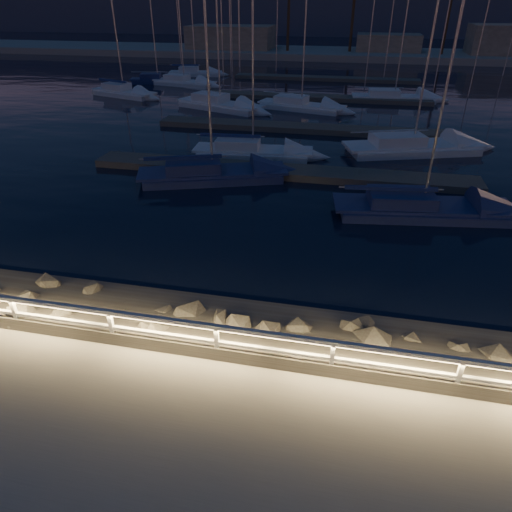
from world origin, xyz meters
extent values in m
plane|color=gray|center=(0.00, 0.00, 0.00)|extent=(400.00, 400.00, 0.00)
cube|color=gray|center=(0.00, -2.50, -0.10)|extent=(240.00, 5.00, 0.20)
cube|color=#5F5B51|center=(0.00, 1.50, -0.30)|extent=(240.00, 3.45, 1.29)
plane|color=black|center=(0.00, 80.00, -0.60)|extent=(320.00, 320.00, 0.00)
plane|color=black|center=(0.00, 0.00, -1.20)|extent=(400.00, 400.00, 0.00)
cube|color=white|center=(-5.00, 0.00, 0.50)|extent=(0.11, 0.11, 1.00)
cube|color=white|center=(-2.00, 0.00, 0.50)|extent=(0.11, 0.11, 1.00)
cube|color=white|center=(1.00, 0.00, 0.50)|extent=(0.11, 0.11, 1.00)
cube|color=white|center=(4.00, 0.00, 0.50)|extent=(0.11, 0.11, 1.00)
cube|color=white|center=(7.00, 0.00, 0.50)|extent=(0.11, 0.11, 1.00)
cube|color=white|center=(0.00, 0.00, 1.00)|extent=(44.00, 0.12, 0.12)
cube|color=white|center=(0.00, 0.00, 0.50)|extent=(44.00, 0.09, 0.09)
cube|color=#FCCA71|center=(0.00, -0.02, 0.92)|extent=(44.00, 0.04, 0.03)
sphere|color=#5F5B51|center=(-1.79, 0.81, -0.07)|extent=(0.75, 0.75, 0.75)
sphere|color=#5F5B51|center=(0.61, 1.59, -0.24)|extent=(0.86, 0.86, 0.86)
cube|color=#635B52|center=(0.00, 16.00, -0.40)|extent=(22.00, 2.00, 0.40)
cube|color=#635B52|center=(0.00, 26.00, -0.40)|extent=(22.00, 2.00, 0.40)
cube|color=#635B52|center=(0.00, 38.00, -0.40)|extent=(22.00, 2.00, 0.40)
cube|color=#635B52|center=(0.00, 50.00, -0.40)|extent=(22.00, 2.00, 0.40)
cube|color=gray|center=(0.00, 74.00, -0.20)|extent=(160.00, 14.00, 1.20)
cube|color=gray|center=(-18.00, 74.00, 1.80)|extent=(14.00, 8.00, 4.00)
cube|color=gray|center=(8.00, 75.00, 1.30)|extent=(10.00, 6.00, 3.00)
cube|color=gray|center=(24.00, 74.00, 2.10)|extent=(8.00, 7.00, 4.60)
cylinder|color=#443020|center=(-8.00, 72.00, 5.65)|extent=(0.44, 0.44, 10.50)
cylinder|color=#443020|center=(2.00, 73.00, 4.90)|extent=(0.44, 0.44, 9.00)
cylinder|color=#443020|center=(16.00, 72.00, 6.15)|extent=(0.44, 0.44, 11.50)
cube|color=#394059|center=(0.00, 130.00, 4.00)|extent=(220.00, 30.00, 14.00)
cube|color=#394059|center=(-60.00, 140.00, 6.00)|extent=(120.00, 25.00, 18.00)
cube|color=silver|center=(-2.16, 18.91, -0.45)|extent=(7.09, 2.89, 0.54)
cube|color=silver|center=(-2.16, 18.91, -0.11)|extent=(7.63, 2.59, 0.15)
cube|color=silver|center=(-3.12, 18.82, 0.24)|extent=(2.83, 1.95, 0.64)
cylinder|color=#9F9EA3|center=(-2.16, 18.91, 6.00)|extent=(0.12, 0.12, 12.01)
cylinder|color=#9F9EA3|center=(-3.59, 18.78, 0.73)|extent=(4.31, 0.45, 0.08)
cube|color=navy|center=(-3.48, 14.43, -0.45)|extent=(7.96, 4.89, 0.54)
cube|color=navy|center=(-3.48, 14.43, -0.10)|extent=(8.42, 4.75, 0.15)
cube|color=navy|center=(-4.46, 14.08, 0.24)|extent=(3.40, 2.76, 0.64)
cylinder|color=#9F9EA3|center=(-3.48, 14.43, 6.55)|extent=(0.12, 0.12, 13.11)
cylinder|color=#9F9EA3|center=(-4.96, 13.90, 0.74)|extent=(4.47, 1.65, 0.08)
cube|color=navy|center=(7.48, 12.00, -0.45)|extent=(7.88, 3.55, 0.51)
cube|color=navy|center=(7.48, 12.00, -0.13)|extent=(8.46, 3.26, 0.14)
cube|color=navy|center=(6.43, 11.86, 0.20)|extent=(3.19, 2.29, 0.60)
cylinder|color=#9F9EA3|center=(7.48, 12.00, 6.57)|extent=(0.11, 0.11, 13.21)
cylinder|color=#9F9EA3|center=(5.91, 11.78, 0.66)|extent=(4.72, 0.72, 0.07)
cube|color=silver|center=(-19.23, 35.67, -0.45)|extent=(7.10, 4.26, 0.57)
cube|color=silver|center=(-19.23, 35.67, -0.09)|extent=(7.53, 4.12, 0.16)
cube|color=silver|center=(-20.12, 35.97, 0.28)|extent=(3.02, 2.43, 0.68)
cylinder|color=#9F9EA3|center=(-19.23, 35.67, 5.87)|extent=(0.12, 0.12, 11.70)
cylinder|color=#9F9EA3|center=(-20.56, 36.11, 0.80)|extent=(4.02, 1.41, 0.08)
cube|color=silver|center=(7.85, 21.99, -0.45)|extent=(8.68, 5.26, 0.59)
cube|color=silver|center=(7.85, 21.99, -0.07)|extent=(9.20, 5.10, 0.16)
cube|color=silver|center=(6.76, 21.62, 0.31)|extent=(3.70, 2.99, 0.70)
cylinder|color=#9F9EA3|center=(7.85, 21.99, 7.19)|extent=(0.13, 0.13, 14.30)
cylinder|color=#9F9EA3|center=(6.22, 21.44, 0.85)|extent=(4.90, 1.75, 0.09)
cube|color=navy|center=(-18.95, 43.83, -0.45)|extent=(6.11, 3.15, 0.49)
cube|color=navy|center=(-18.95, 43.83, -0.14)|extent=(6.52, 2.97, 0.13)
cube|color=navy|center=(-19.74, 43.66, 0.18)|extent=(2.53, 1.91, 0.58)
cylinder|color=#9F9EA3|center=(-18.95, 43.83, 5.02)|extent=(0.11, 0.11, 10.12)
cylinder|color=#9F9EA3|center=(-20.13, 43.57, 0.63)|extent=(3.57, 0.85, 0.07)
cube|color=silver|center=(-8.04, 31.98, -0.45)|extent=(8.13, 5.13, 0.60)
cube|color=silver|center=(-8.04, 31.98, -0.07)|extent=(8.59, 5.00, 0.16)
cube|color=silver|center=(-9.05, 32.36, 0.32)|extent=(3.49, 2.87, 0.71)
cylinder|color=#9F9EA3|center=(-8.04, 31.98, 6.74)|extent=(0.13, 0.13, 13.40)
cylinder|color=#9F9EA3|center=(-9.55, 32.55, 0.86)|extent=(4.54, 1.79, 0.09)
cube|color=silver|center=(-0.85, 33.26, -0.45)|extent=(7.60, 4.12, 0.52)
cube|color=silver|center=(-0.85, 33.26, -0.12)|extent=(8.09, 3.92, 0.14)
cube|color=silver|center=(-1.83, 33.51, 0.21)|extent=(3.17, 2.45, 0.62)
cylinder|color=#9F9EA3|center=(-0.85, 33.26, 6.25)|extent=(0.11, 0.11, 12.55)
cylinder|color=#9F9EA3|center=(-2.31, 33.63, 0.69)|extent=(4.40, 1.19, 0.08)
cube|color=silver|center=(7.50, 38.93, -0.45)|extent=(7.64, 3.13, 0.50)
cube|color=silver|center=(7.50, 38.93, -0.13)|extent=(8.22, 2.82, 0.14)
cube|color=silver|center=(6.47, 38.84, 0.19)|extent=(3.05, 2.11, 0.59)
cylinder|color=#9F9EA3|center=(7.50, 38.93, 6.42)|extent=(0.11, 0.11, 12.93)
cylinder|color=#9F9EA3|center=(5.95, 38.79, 0.64)|extent=(4.64, 0.49, 0.07)
cube|color=silver|center=(-16.46, 50.06, -0.45)|extent=(6.32, 2.98, 0.52)
cube|color=silver|center=(-16.46, 50.06, -0.12)|extent=(6.77, 2.76, 0.14)
cube|color=silver|center=(-17.29, 49.93, 0.21)|extent=(2.58, 1.88, 0.61)
cylinder|color=#9F9EA3|center=(-16.46, 50.06, 5.24)|extent=(0.11, 0.11, 10.55)
cylinder|color=#9F9EA3|center=(-17.71, 49.86, 0.67)|extent=(3.76, 0.69, 0.07)
cube|color=silver|center=(-15.40, 42.95, -0.45)|extent=(7.13, 3.61, 0.53)
cube|color=silver|center=(-15.40, 42.95, -0.11)|extent=(7.62, 3.39, 0.14)
cube|color=silver|center=(-16.33, 43.14, 0.23)|extent=(2.94, 2.21, 0.63)
cylinder|color=#9F9EA3|center=(-15.40, 42.95, 5.90)|extent=(0.12, 0.12, 11.83)
cylinder|color=#9F9EA3|center=(-16.79, 43.23, 0.71)|extent=(4.19, 0.94, 0.08)
camera|label=1|loc=(3.93, -8.82, 8.42)|focal=32.00mm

